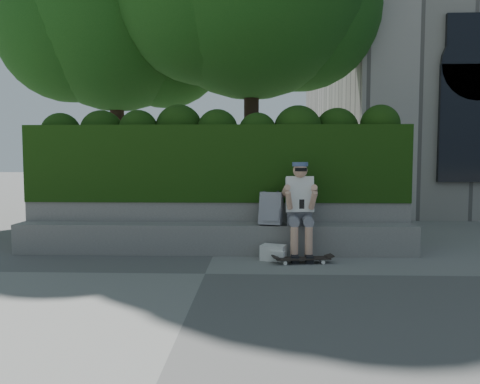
{
  "coord_description": "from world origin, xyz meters",
  "views": [
    {
      "loc": [
        0.64,
        -5.71,
        1.44
      ],
      "look_at": [
        0.4,
        1.0,
        0.95
      ],
      "focal_mm": 35.0,
      "sensor_mm": 36.0,
      "label": 1
    }
  ],
  "objects_px": {
    "backpack_plaid": "(271,209)",
    "person": "(300,205)",
    "backpack_ground": "(273,253)",
    "skateboard": "(303,259)"
  },
  "relations": [
    {
      "from": "backpack_plaid",
      "to": "person",
      "type": "bearing_deg",
      "value": 4.39
    },
    {
      "from": "person",
      "to": "backpack_ground",
      "type": "relative_size",
      "value": 4.13
    },
    {
      "from": "backpack_plaid",
      "to": "backpack_ground",
      "type": "xyz_separation_m",
      "value": [
        0.03,
        -0.34,
        -0.58
      ]
    },
    {
      "from": "backpack_plaid",
      "to": "backpack_ground",
      "type": "relative_size",
      "value": 1.43
    },
    {
      "from": "person",
      "to": "skateboard",
      "type": "distance_m",
      "value": 0.82
    },
    {
      "from": "person",
      "to": "backpack_plaid",
      "type": "xyz_separation_m",
      "value": [
        -0.42,
        0.08,
        -0.06
      ]
    },
    {
      "from": "skateboard",
      "to": "backpack_ground",
      "type": "height_order",
      "value": "backpack_ground"
    },
    {
      "from": "person",
      "to": "backpack_plaid",
      "type": "bearing_deg",
      "value": 168.89
    },
    {
      "from": "backpack_ground",
      "to": "skateboard",
      "type": "bearing_deg",
      "value": -6.26
    },
    {
      "from": "skateboard",
      "to": "backpack_ground",
      "type": "relative_size",
      "value": 2.3
    }
  ]
}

